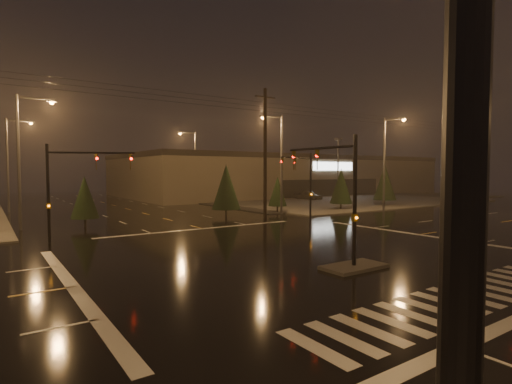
% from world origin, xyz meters
% --- Properties ---
extents(ground, '(140.00, 140.00, 0.00)m').
position_xyz_m(ground, '(0.00, 0.00, 0.00)').
color(ground, black).
rests_on(ground, ground).
extents(sidewalk_ne, '(36.00, 36.00, 0.12)m').
position_xyz_m(sidewalk_ne, '(30.00, 30.00, 0.06)').
color(sidewalk_ne, '#413F3A').
rests_on(sidewalk_ne, ground).
extents(median_island, '(3.00, 1.60, 0.15)m').
position_xyz_m(median_island, '(0.00, -4.00, 0.07)').
color(median_island, '#413F3A').
rests_on(median_island, ground).
extents(crosswalk, '(15.00, 2.60, 0.01)m').
position_xyz_m(crosswalk, '(0.00, -9.00, 0.01)').
color(crosswalk, beige).
rests_on(crosswalk, ground).
extents(stop_bar_far, '(16.00, 0.50, 0.01)m').
position_xyz_m(stop_bar_far, '(0.00, 11.00, 0.01)').
color(stop_bar_far, beige).
rests_on(stop_bar_far, ground).
extents(parking_lot, '(50.00, 24.00, 0.08)m').
position_xyz_m(parking_lot, '(35.00, 28.00, 0.04)').
color(parking_lot, black).
rests_on(parking_lot, ground).
extents(retail_building, '(60.20, 28.30, 7.20)m').
position_xyz_m(retail_building, '(35.00, 45.99, 3.84)').
color(retail_building, brown).
rests_on(retail_building, ground).
extents(signal_mast_median, '(0.25, 4.59, 6.00)m').
position_xyz_m(signal_mast_median, '(0.00, -3.07, 3.75)').
color(signal_mast_median, black).
rests_on(signal_mast_median, ground).
extents(signal_mast_ne, '(4.84, 1.86, 6.00)m').
position_xyz_m(signal_mast_ne, '(9.50, 10.14, 3.79)').
color(signal_mast_ne, black).
rests_on(signal_mast_ne, ground).
extents(signal_mast_nw, '(4.84, 1.86, 6.00)m').
position_xyz_m(signal_mast_nw, '(-9.50, 10.14, 3.79)').
color(signal_mast_nw, black).
rests_on(signal_mast_nw, ground).
extents(streetlight_1, '(2.77, 0.32, 10.00)m').
position_xyz_m(streetlight_1, '(-11.18, 18.00, 5.80)').
color(streetlight_1, '#38383A').
rests_on(streetlight_1, ground).
extents(streetlight_2, '(2.77, 0.32, 10.00)m').
position_xyz_m(streetlight_2, '(-11.18, 34.00, 5.80)').
color(streetlight_2, '#38383A').
rests_on(streetlight_2, ground).
extents(streetlight_3, '(2.77, 0.32, 10.00)m').
position_xyz_m(streetlight_3, '(11.18, 16.00, 5.80)').
color(streetlight_3, '#38383A').
rests_on(streetlight_3, ground).
extents(streetlight_4, '(2.77, 0.32, 10.00)m').
position_xyz_m(streetlight_4, '(11.18, 36.00, 5.80)').
color(streetlight_4, '#38383A').
rests_on(streetlight_4, ground).
extents(streetlight_6, '(0.32, 2.77, 10.00)m').
position_xyz_m(streetlight_6, '(22.00, 11.18, 5.80)').
color(streetlight_6, '#38383A').
rests_on(streetlight_6, ground).
extents(utility_pole_1, '(2.20, 0.32, 12.00)m').
position_xyz_m(utility_pole_1, '(8.00, 14.00, 6.13)').
color(utility_pole_1, black).
rests_on(utility_pole_1, ground).
extents(utility_pole_2, '(2.20, 0.32, 12.00)m').
position_xyz_m(utility_pole_2, '(38.00, 14.00, 6.13)').
color(utility_pole_2, black).
rests_on(utility_pole_2, ground).
extents(conifer_0, '(1.98, 1.98, 3.79)m').
position_xyz_m(conifer_0, '(12.02, 17.33, 2.24)').
color(conifer_0, black).
rests_on(conifer_0, ground).
extents(conifer_1, '(2.54, 2.54, 4.67)m').
position_xyz_m(conifer_1, '(19.93, 15.77, 2.68)').
color(conifer_1, black).
rests_on(conifer_1, ground).
extents(conifer_2, '(2.87, 2.87, 5.19)m').
position_xyz_m(conifer_2, '(28.68, 16.53, 2.94)').
color(conifer_2, black).
rests_on(conifer_2, ground).
extents(conifer_3, '(2.12, 2.12, 4.01)m').
position_xyz_m(conifer_3, '(-7.19, 16.98, 2.35)').
color(conifer_3, black).
rests_on(conifer_3, ground).
extents(conifer_4, '(2.77, 2.77, 5.03)m').
position_xyz_m(conifer_4, '(5.65, 17.18, 2.86)').
color(conifer_4, black).
rests_on(conifer_4, ground).
extents(car_parked, '(2.64, 4.79, 1.54)m').
position_xyz_m(car_parked, '(26.75, 28.94, 0.77)').
color(car_parked, black).
rests_on(car_parked, ground).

